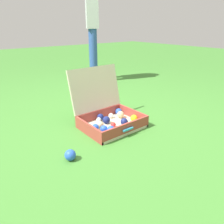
% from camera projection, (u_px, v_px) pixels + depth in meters
% --- Properties ---
extents(ground_plane, '(16.00, 16.00, 0.00)m').
position_uv_depth(ground_plane, '(108.00, 129.00, 2.00)').
color(ground_plane, '#3D7A2D').
extents(open_suitcase, '(0.55, 0.56, 0.53)m').
position_uv_depth(open_suitcase, '(108.00, 114.00, 2.03)').
color(open_suitcase, beige).
rests_on(open_suitcase, ground).
extents(stray_ball_on_grass, '(0.08, 0.08, 0.08)m').
position_uv_depth(stray_ball_on_grass, '(70.00, 155.00, 1.52)').
color(stray_ball_on_grass, blue).
rests_on(stray_ball_on_grass, ground).
extents(bystander_person, '(0.31, 0.37, 1.69)m').
position_uv_depth(bystander_person, '(92.00, 20.00, 3.34)').
color(bystander_person, '#2D4C93').
rests_on(bystander_person, ground).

